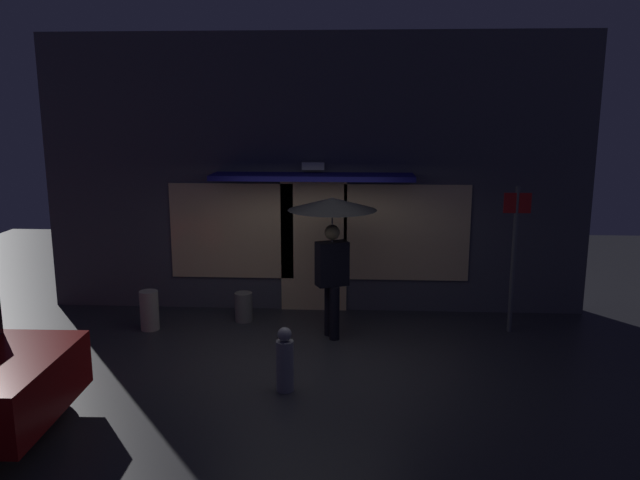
{
  "coord_description": "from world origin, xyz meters",
  "views": [
    {
      "loc": [
        0.68,
        -8.14,
        3.38
      ],
      "look_at": [
        0.18,
        0.88,
        1.49
      ],
      "focal_mm": 35.68,
      "sensor_mm": 36.0,
      "label": 1
    }
  ],
  "objects_px": {
    "sidewalk_bollard_2": "(149,310)",
    "sidewalk_bollard": "(244,307)",
    "fire_hydrant": "(285,361)",
    "person_with_umbrella": "(332,225)",
    "street_sign_post": "(514,250)"
  },
  "relations": [
    {
      "from": "sidewalk_bollard_2",
      "to": "person_with_umbrella",
      "type": "bearing_deg",
      "value": -3.68
    },
    {
      "from": "person_with_umbrella",
      "to": "street_sign_post",
      "type": "distance_m",
      "value": 2.78
    },
    {
      "from": "sidewalk_bollard",
      "to": "fire_hydrant",
      "type": "relative_size",
      "value": 0.59
    },
    {
      "from": "person_with_umbrella",
      "to": "fire_hydrant",
      "type": "bearing_deg",
      "value": -129.24
    },
    {
      "from": "person_with_umbrella",
      "to": "street_sign_post",
      "type": "relative_size",
      "value": 0.94
    },
    {
      "from": "street_sign_post",
      "to": "fire_hydrant",
      "type": "relative_size",
      "value": 2.8
    },
    {
      "from": "person_with_umbrella",
      "to": "sidewalk_bollard_2",
      "type": "distance_m",
      "value": 3.16
    },
    {
      "from": "sidewalk_bollard",
      "to": "sidewalk_bollard_2",
      "type": "height_order",
      "value": "sidewalk_bollard_2"
    },
    {
      "from": "person_with_umbrella",
      "to": "sidewalk_bollard_2",
      "type": "xyz_separation_m",
      "value": [
        -2.83,
        0.18,
        -1.4
      ]
    },
    {
      "from": "sidewalk_bollard_2",
      "to": "fire_hydrant",
      "type": "distance_m",
      "value": 3.09
    },
    {
      "from": "street_sign_post",
      "to": "sidewalk_bollard_2",
      "type": "xyz_separation_m",
      "value": [
        -5.54,
        -0.22,
        -0.97
      ]
    },
    {
      "from": "sidewalk_bollard_2",
      "to": "fire_hydrant",
      "type": "height_order",
      "value": "fire_hydrant"
    },
    {
      "from": "sidewalk_bollard_2",
      "to": "sidewalk_bollard",
      "type": "bearing_deg",
      "value": 18.92
    },
    {
      "from": "person_with_umbrella",
      "to": "sidewalk_bollard_2",
      "type": "bearing_deg",
      "value": 152.08
    },
    {
      "from": "person_with_umbrella",
      "to": "fire_hydrant",
      "type": "distance_m",
      "value": 2.34
    }
  ]
}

